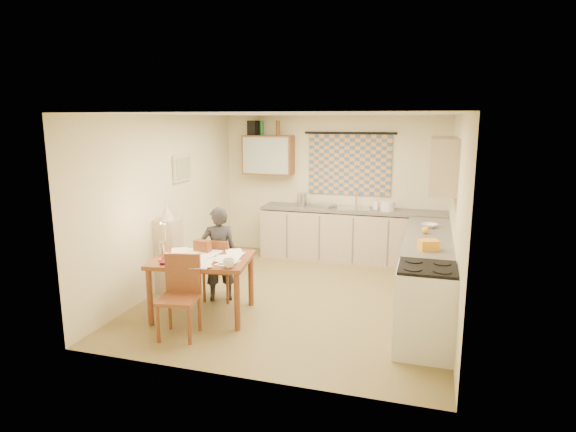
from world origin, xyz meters
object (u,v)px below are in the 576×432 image
(counter_right, at_px, (427,275))
(dining_table, at_px, (203,286))
(chair_far, at_px, (220,280))
(shelf_stand, at_px, (169,256))
(person, at_px, (219,254))
(stove, at_px, (425,310))
(counter_back, at_px, (355,235))

(counter_right, bearing_deg, dining_table, -159.04)
(counter_right, xyz_separation_m, chair_far, (-2.72, -0.47, -0.18))
(counter_right, bearing_deg, shelf_stand, -173.90)
(person, bearing_deg, stove, 137.61)
(counter_right, distance_m, chair_far, 2.76)
(chair_far, relative_size, shelf_stand, 0.82)
(counter_back, distance_m, counter_right, 2.25)
(counter_right, distance_m, stove, 1.27)
(counter_right, height_order, dining_table, counter_right)
(counter_back, relative_size, chair_far, 3.81)
(dining_table, relative_size, chair_far, 1.52)
(counter_right, xyz_separation_m, stove, (0.00, -1.27, 0.02))
(counter_back, distance_m, person, 2.82)
(counter_back, distance_m, chair_far, 2.80)
(dining_table, distance_m, shelf_stand, 1.08)
(dining_table, bearing_deg, stove, -14.22)
(stove, bearing_deg, shelf_stand, 165.83)
(person, bearing_deg, counter_right, 163.99)
(person, distance_m, shelf_stand, 0.85)
(counter_back, bearing_deg, stove, -68.92)
(person, bearing_deg, shelf_stand, -34.16)
(stove, relative_size, person, 0.73)
(counter_back, height_order, counter_right, same)
(counter_right, xyz_separation_m, person, (-2.71, -0.49, 0.20))
(chair_far, relative_size, person, 0.67)
(dining_table, height_order, chair_far, chair_far)
(shelf_stand, bearing_deg, chair_far, -6.37)
(counter_right, relative_size, dining_table, 2.25)
(stove, bearing_deg, counter_back, 111.08)
(dining_table, distance_m, person, 0.60)
(counter_back, bearing_deg, dining_table, -116.75)
(counter_right, height_order, shelf_stand, shelf_stand)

